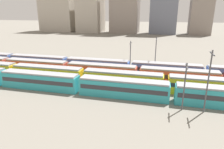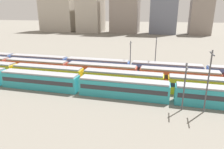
% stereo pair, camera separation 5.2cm
% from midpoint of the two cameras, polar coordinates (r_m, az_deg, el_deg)
% --- Properties ---
extents(ground_plane, '(600.00, 600.00, 0.00)m').
position_cam_midpoint_polar(ground_plane, '(64.42, -28.26, 0.34)').
color(ground_plane, slate).
extents(train_track_0, '(74.70, 3.06, 3.75)m').
position_cam_midpoint_polar(train_track_0, '(43.35, -9.16, -2.67)').
color(train_track_0, teal).
rests_on(train_track_0, ground_plane).
extents(train_track_1, '(93.60, 3.06, 3.75)m').
position_cam_midpoint_polar(train_track_1, '(45.69, 2.98, -1.40)').
color(train_track_1, yellow).
rests_on(train_track_1, ground_plane).
extents(train_track_2, '(112.50, 3.06, 3.75)m').
position_cam_midpoint_polar(train_track_2, '(50.16, 7.38, 0.21)').
color(train_track_2, '#BC4C38').
rests_on(train_track_2, ground_plane).
extents(train_track_3, '(93.60, 3.06, 3.75)m').
position_cam_midpoint_polar(train_track_3, '(57.65, -4.14, 2.58)').
color(train_track_3, '#4C70BC').
rests_on(train_track_3, ground_plane).
extents(catenary_pole_0, '(0.24, 3.20, 10.84)m').
position_cam_midpoint_polar(catenary_pole_0, '(36.61, 25.49, -1.24)').
color(catenary_pole_0, '#4C4C51').
rests_on(catenary_pole_0, ground_plane).
extents(catenary_pole_1, '(0.24, 3.20, 8.72)m').
position_cam_midpoint_polar(catenary_pole_1, '(57.87, 5.16, 5.64)').
color(catenary_pole_1, '#4C4C51').
rests_on(catenary_pole_1, ground_plane).
extents(catenary_pole_2, '(0.24, 3.20, 8.52)m').
position_cam_midpoint_polar(catenary_pole_2, '(36.43, 19.76, -2.62)').
color(catenary_pole_2, '#4C4C51').
rests_on(catenary_pole_2, ground_plane).
extents(catenary_pole_3, '(0.24, 3.20, 10.04)m').
position_cam_midpoint_polar(catenary_pole_3, '(57.18, 12.15, 5.88)').
color(catenary_pole_3, '#4C4C51').
rests_on(catenary_pole_3, ground_plane).
extents(distant_building_0, '(28.63, 18.47, 42.45)m').
position_cam_midpoint_polar(distant_building_0, '(185.98, -14.94, 18.29)').
color(distant_building_0, '#B2A899').
rests_on(distant_building_0, ground_plane).
extents(distant_building_1, '(18.61, 21.52, 35.74)m').
position_cam_midpoint_polar(distant_building_1, '(174.03, -6.09, 17.74)').
color(distant_building_1, '#B2A899').
rests_on(distant_building_1, ground_plane).
extents(distant_building_4, '(14.91, 14.43, 31.34)m').
position_cam_midpoint_polar(distant_building_4, '(165.27, 23.77, 15.69)').
color(distant_building_4, gray).
rests_on(distant_building_4, ground_plane).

